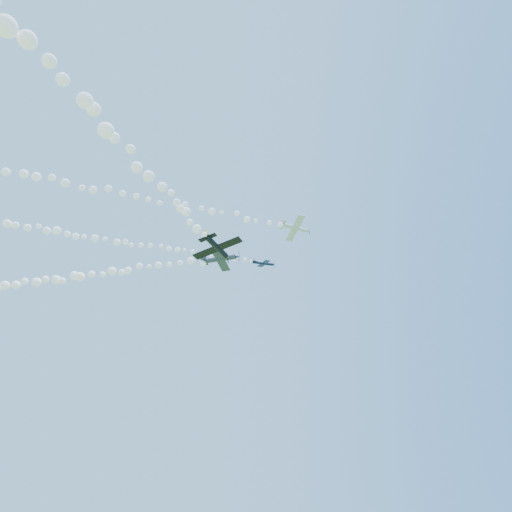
{
  "coord_description": "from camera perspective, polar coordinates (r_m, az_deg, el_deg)",
  "views": [
    {
      "loc": [
        -3.43,
        -81.62,
        2.0
      ],
      "look_at": [
        5.49,
        -6.65,
        46.81
      ],
      "focal_mm": 30.0,
      "sensor_mm": 36.0,
      "label": 1
    }
  ],
  "objects": [
    {
      "name": "smoke_trail_navy",
      "position": [
        99.28,
        -18.29,
        1.93
      ],
      "size": [
        64.32,
        13.93,
        2.47
      ],
      "primitive_type": null,
      "color": "white"
    },
    {
      "name": "smoke_trail_white",
      "position": [
        88.21,
        -19.91,
        8.32
      ],
      "size": [
        75.13,
        18.69,
        3.02
      ],
      "primitive_type": null,
      "color": "white"
    },
    {
      "name": "smoke_trail_black",
      "position": [
        47.62,
        -28.99,
        24.43
      ],
      "size": [
        37.03,
        64.8,
        3.22
      ],
      "primitive_type": null,
      "color": "white"
    },
    {
      "name": "plane_white",
      "position": [
        94.33,
        5.23,
        3.76
      ],
      "size": [
        7.2,
        7.27,
        2.76
      ],
      "rotation": [
        -0.31,
        0.07,
        0.22
      ],
      "color": "silver"
    },
    {
      "name": "plane_navy",
      "position": [
        103.25,
        1.0,
        -0.97
      ],
      "size": [
        6.15,
        6.34,
        1.93
      ],
      "rotation": [
        0.25,
        -0.03,
        0.19
      ],
      "color": "#0D193B"
    },
    {
      "name": "plane_black",
      "position": [
        69.59,
        -5.19,
        1.15
      ],
      "size": [
        8.02,
        7.68,
        2.27
      ],
      "rotation": [
        -0.19,
        -0.05,
        1.07
      ],
      "color": "black"
    },
    {
      "name": "plane_grey",
      "position": [
        83.64,
        -4.8,
        -0.38
      ],
      "size": [
        7.98,
        8.44,
        2.21
      ],
      "rotation": [
        -0.07,
        -0.03,
        -0.34
      ],
      "color": "#32384A"
    },
    {
      "name": "smoke_trail_grey",
      "position": [
        99.12,
        -24.88,
        -2.82
      ],
      "size": [
        62.62,
        23.98,
        3.51
      ],
      "primitive_type": null,
      "color": "white"
    }
  ]
}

